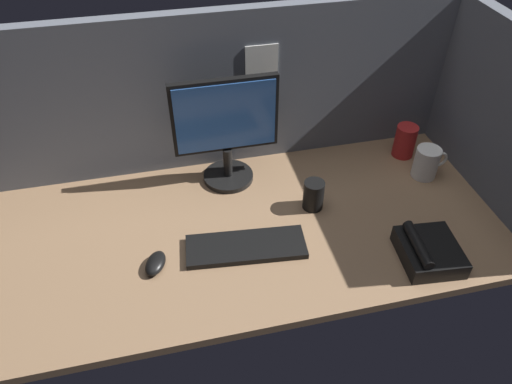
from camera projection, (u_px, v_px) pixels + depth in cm
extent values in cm
cube|color=#8C6B4C|center=(239.00, 228.00, 159.78)|extent=(180.00, 80.00, 3.00)
cube|color=#565B66|center=(216.00, 92.00, 167.73)|extent=(180.00, 5.00, 57.03)
cube|color=white|center=(262.00, 70.00, 163.28)|extent=(11.23, 0.40, 17.95)
cube|color=#565B66|center=(505.00, 118.00, 154.92)|extent=(5.00, 80.00, 57.03)
cylinder|color=black|center=(228.00, 176.00, 176.42)|extent=(18.00, 18.00, 1.80)
cylinder|color=black|center=(228.00, 162.00, 172.23)|extent=(3.20, 3.20, 11.00)
cube|color=black|center=(225.00, 115.00, 160.62)|extent=(36.03, 2.40, 26.68)
cube|color=#264C8C|center=(226.00, 118.00, 159.59)|extent=(33.63, 0.60, 24.28)
cube|color=black|center=(247.00, 247.00, 150.08)|extent=(38.11, 16.62, 2.00)
ellipsoid|color=black|center=(155.00, 263.00, 144.06)|extent=(8.79, 11.00, 3.40)
cylinder|color=white|center=(426.00, 163.00, 174.45)|extent=(8.82, 8.82, 11.70)
torus|color=white|center=(440.00, 159.00, 174.95)|extent=(6.15, 1.00, 6.15)
cylinder|color=black|center=(313.00, 195.00, 162.01)|extent=(6.98, 6.98, 10.50)
cylinder|color=red|center=(405.00, 141.00, 183.84)|extent=(7.98, 7.98, 12.70)
cube|color=black|center=(429.00, 252.00, 146.01)|extent=(18.74, 20.54, 5.60)
cylinder|color=black|center=(418.00, 244.00, 142.34)|extent=(4.82, 17.33, 3.20)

